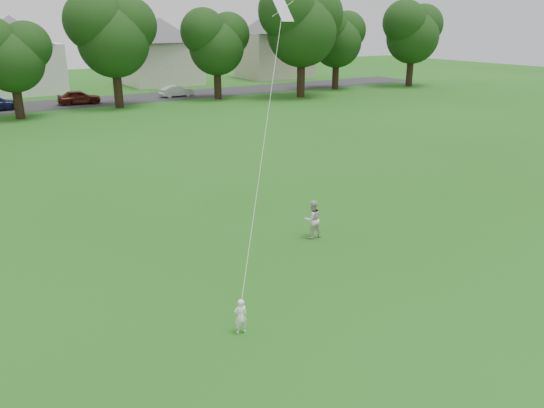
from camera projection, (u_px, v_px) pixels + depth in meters
ground at (318, 301)px, 14.58m from camera, size 160.00×160.00×0.00m
street at (38, 106)px, 48.06m from camera, size 90.00×7.00×0.01m
toddler at (241, 316)px, 12.97m from camera, size 0.37×0.28×0.93m
older_boy at (312, 219)px, 18.65m from camera, size 0.72×0.59×1.39m
kite at (266, 129)px, 16.10m from camera, size 3.53×4.01×11.67m
tree_row at (98, 33)px, 43.18m from camera, size 83.87×9.61×11.29m
house_row at (21, 44)px, 54.77m from camera, size 77.34×13.73×10.60m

